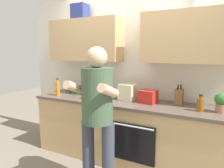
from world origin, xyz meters
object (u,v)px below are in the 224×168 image
at_px(mixing_bowl, 105,97).
at_px(knife_block, 179,97).
at_px(cup_coffee, 85,96).
at_px(potted_herb, 221,102).
at_px(bottle_soda, 74,89).
at_px(bottle_syrup, 200,104).
at_px(grocery_bag_rice, 127,92).
at_px(grocery_bag_crisps, 148,97).
at_px(cup_stoneware, 69,90).
at_px(bottle_wine, 96,87).
at_px(bottle_juice, 58,88).
at_px(person_standing, 97,110).
at_px(bottle_vinegar, 97,92).

relative_size(mixing_bowl, knife_block, 0.88).
height_order(cup_coffee, potted_herb, potted_herb).
xyz_separation_m(bottle_soda, bottle_syrup, (1.95, -0.14, 0.01)).
bearing_deg(cup_coffee, knife_block, 12.54).
bearing_deg(bottle_soda, grocery_bag_rice, -0.60).
relative_size(bottle_soda, knife_block, 0.72).
bearing_deg(grocery_bag_crisps, cup_stoneware, 177.08).
xyz_separation_m(bottle_wine, knife_block, (1.29, -0.01, -0.03)).
bearing_deg(potted_herb, bottle_soda, 177.49).
bearing_deg(bottle_wine, potted_herb, -5.52).
bearing_deg(grocery_bag_crisps, bottle_syrup, -9.06).
distance_m(bottle_juice, bottle_wine, 0.61).
distance_m(bottle_soda, knife_block, 1.68).
relative_size(bottle_juice, grocery_bag_crisps, 1.26).
height_order(person_standing, bottle_soda, person_standing).
height_order(cup_stoneware, knife_block, knife_block).
distance_m(bottle_syrup, potted_herb, 0.22).
bearing_deg(bottle_soda, bottle_syrup, -4.05).
xyz_separation_m(bottle_juice, grocery_bag_crisps, (1.43, 0.20, -0.03)).
relative_size(bottle_wine, potted_herb, 1.33).
distance_m(person_standing, mixing_bowl, 0.78).
distance_m(bottle_vinegar, bottle_soda, 0.47).
bearing_deg(person_standing, bottle_syrup, 35.46).
xyz_separation_m(bottle_wine, cup_coffee, (-0.01, -0.30, -0.09)).
height_order(person_standing, mixing_bowl, person_standing).
bearing_deg(potted_herb, bottle_juice, -176.63).
xyz_separation_m(bottle_vinegar, bottle_syrup, (1.49, -0.11, 0.00)).
height_order(bottle_vinegar, grocery_bag_crisps, bottle_vinegar).
bearing_deg(bottle_vinegar, grocery_bag_crisps, -0.56).
bearing_deg(mixing_bowl, knife_block, 10.33).
relative_size(knife_block, grocery_bag_rice, 1.16).
bearing_deg(potted_herb, bottle_vinegar, 177.61).
xyz_separation_m(bottle_soda, cup_coffee, (0.38, -0.23, -0.04)).
bearing_deg(potted_herb, cup_stoneware, 176.63).
relative_size(cup_stoneware, grocery_bag_rice, 0.42).
xyz_separation_m(bottle_soda, bottle_wine, (0.39, 0.08, 0.06)).
xyz_separation_m(cup_stoneware, knife_block, (1.82, 0.02, 0.06)).
height_order(bottle_juice, bottle_soda, bottle_juice).
xyz_separation_m(cup_stoneware, cup_coffee, (0.51, -0.27, -0.01)).
height_order(mixing_bowl, knife_block, knife_block).
bearing_deg(knife_block, cup_coffee, -167.46).
relative_size(bottle_vinegar, cup_coffee, 2.38).
height_order(bottle_soda, bottle_syrup, bottle_syrup).
height_order(bottle_vinegar, bottle_soda, bottle_vinegar).
bearing_deg(bottle_juice, grocery_bag_rice, 11.22).
xyz_separation_m(bottle_vinegar, bottle_juice, (-0.60, -0.21, 0.03)).
bearing_deg(mixing_bowl, grocery_bag_rice, 20.11).
relative_size(bottle_vinegar, mixing_bowl, 0.84).
distance_m(bottle_vinegar, bottle_syrup, 1.49).
bearing_deg(mixing_bowl, cup_coffee, -159.98).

